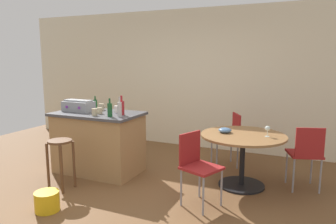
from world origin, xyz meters
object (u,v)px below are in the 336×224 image
kitchen_island (99,142)px  dining_table (243,146)px  folding_chair_left (197,163)px  plastic_bucket (47,201)px  bottle_2 (120,109)px  cup_3 (101,107)px  bottle_0 (95,104)px  cup_0 (99,111)px  cup_2 (95,112)px  wooden_stool (60,154)px  wine_glass (268,129)px  serving_bowl (225,130)px  folding_chair_near (306,152)px  toolbox (78,106)px  bottle_3 (110,109)px  folding_chair_far (229,135)px  bottle_1 (122,107)px  cup_1 (117,109)px

kitchen_island → dining_table: (2.15, 0.33, 0.09)m
folding_chair_left → plastic_bucket: bearing=-150.0°
bottle_2 → cup_3: bottle_2 is taller
bottle_0 → cup_0: size_ratio=1.80×
folding_chair_left → cup_2: bearing=172.2°
wooden_stool → wine_glass: size_ratio=4.74×
serving_bowl → cup_0: bearing=-167.5°
bottle_2 → wine_glass: 2.04m
folding_chair_near → toolbox: toolbox is taller
toolbox → plastic_bucket: (0.60, -1.33, -0.91)m
wooden_stool → folding_chair_near: bearing=23.3°
bottle_3 → serving_bowl: bearing=19.6°
bottle_2 → bottle_3: bottle_2 is taller
folding_chair_far → bottle_1: bearing=-139.6°
folding_chair_near → bottle_3: bearing=-164.2°
folding_chair_left → dining_table: bearing=63.9°
wooden_stool → cup_3: (-0.05, 1.02, 0.50)m
kitchen_island → plastic_bucket: size_ratio=4.73×
folding_chair_near → folding_chair_far: 1.31m
folding_chair_far → dining_table: bearing=-64.2°
folding_chair_near → bottle_2: bearing=-164.4°
folding_chair_left → bottle_3: size_ratio=3.32×
bottle_2 → cup_1: bearing=128.9°
cup_2 → wine_glass: bearing=13.7°
folding_chair_far → bottle_2: (-1.28, -1.27, 0.53)m
bottle_3 → cup_1: bearing=106.9°
bottle_3 → plastic_bucket: bearing=-96.3°
kitchen_island → bottle_0: size_ratio=6.22×
wooden_stool → folding_chair_far: folding_chair_far is taller
bottle_1 → dining_table: bearing=11.7°
wooden_stool → folding_chair_left: folding_chair_left is taller
wooden_stool → cup_2: cup_2 is taller
wooden_stool → bottle_1: bottle_1 is taller
serving_bowl → cup_1: bearing=-172.9°
folding_chair_left → cup_2: 1.73m
bottle_0 → wine_glass: 2.71m
folding_chair_left → serving_bowl: 0.84m
dining_table → cup_0: cup_0 is taller
toolbox → cup_1: 0.64m
bottle_0 → plastic_bucket: bottle_0 is taller
folding_chair_near → wine_glass: size_ratio=6.15×
bottle_1 → bottle_2: (0.05, -0.14, -0.00)m
dining_table → bottle_2: bearing=-163.5°
cup_2 → cup_3: bearing=115.3°
bottle_1 → plastic_bucket: bottle_1 is taller
bottle_0 → cup_2: bottle_0 is taller
kitchen_island → bottle_1: bearing=-3.2°
folding_chair_near → cup_2: (-2.82, -0.76, 0.46)m
bottle_0 → cup_2: bearing=-54.1°
bottle_3 → serving_bowl: (1.53, 0.54, -0.27)m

